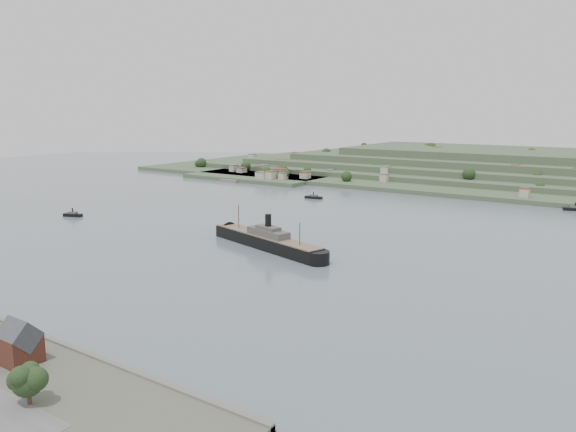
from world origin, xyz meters
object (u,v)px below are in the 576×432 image
Objects in this scene: tugboat at (73,215)px; fig_tree at (27,380)px; gabled_building at (20,343)px; steamship at (264,240)px.

tugboat is 280.20m from fig_tree.
gabled_building reaches higher than tugboat.
gabled_building is 0.15× the size of steamship.
steamship is 182.66m from fig_tree.
fig_tree is (55.67, -173.91, 4.57)m from steamship.
tugboat is 1.28× the size of fig_tree.
gabled_building is 0.97× the size of tugboat.
gabled_building is at bearing -79.17° from steamship.
fig_tree reaches higher than tugboat.
fig_tree is (24.76, -12.44, 0.72)m from gabled_building.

